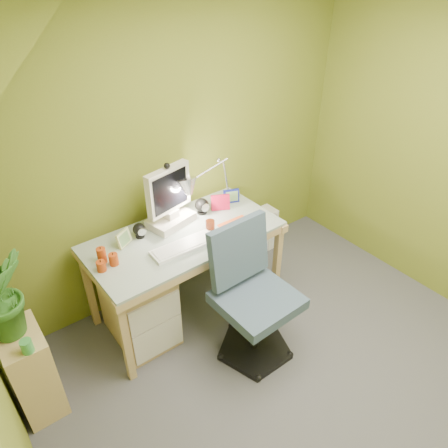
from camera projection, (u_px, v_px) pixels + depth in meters
floor at (314, 397)px, 2.74m from camera, size 3.20×3.20×0.01m
wall_back at (177, 151)px, 3.14m from camera, size 3.20×0.01×2.40m
wall_left at (5, 443)px, 1.28m from camera, size 0.01×3.20×2.40m
slope_ceiling at (156, 204)px, 1.22m from camera, size 1.10×3.20×1.10m
desk at (186, 274)px, 3.20m from camera, size 1.43×0.74×0.76m
monitor at (169, 196)px, 2.98m from camera, size 0.38×0.28×0.47m
speaker_left at (139, 231)px, 2.94m from camera, size 0.11×0.11×0.11m
speaker_right at (202, 206)px, 3.20m from camera, size 0.11×0.11×0.13m
keyboard at (185, 246)px, 2.85m from camera, size 0.49×0.16×0.02m
mousepad at (237, 225)px, 3.09m from camera, size 0.24×0.17×0.01m
mouse at (237, 223)px, 3.08m from camera, size 0.11×0.07×0.03m
amber_tumbler at (210, 226)px, 3.01m from camera, size 0.07×0.07×0.09m
candle_cluster at (104, 258)px, 2.67m from camera, size 0.15×0.14×0.11m
photo_frame_red at (220, 202)px, 3.25m from camera, size 0.14×0.09×0.13m
photo_frame_blue at (231, 196)px, 3.35m from camera, size 0.13×0.06×0.11m
photo_frame_green at (124, 238)px, 2.86m from camera, size 0.12×0.08×0.11m
desk_lamp at (219, 171)px, 3.17m from camera, size 0.59×0.30×0.62m
side_ledge at (32, 371)px, 2.53m from camera, size 0.24×0.36×0.64m
potted_plant at (4, 295)px, 2.24m from camera, size 0.35×0.31×0.55m
green_cup at (27, 346)px, 2.24m from camera, size 0.07×0.07×0.08m
task_chair at (257, 298)px, 2.78m from camera, size 0.60×0.60×1.04m
radiator at (255, 233)px, 3.96m from camera, size 0.43×0.18×0.43m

